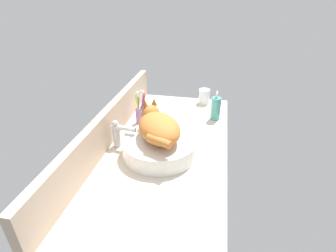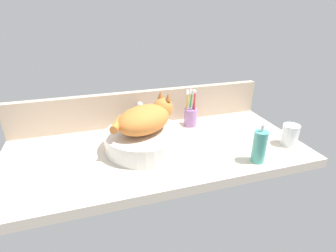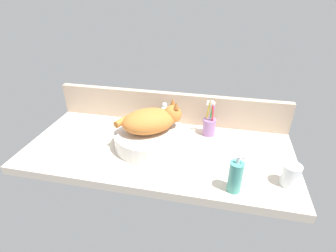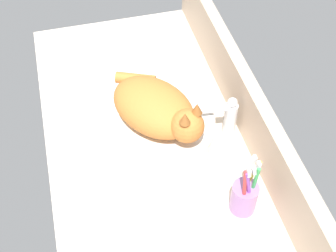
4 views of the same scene
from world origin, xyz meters
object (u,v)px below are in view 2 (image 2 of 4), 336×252
soap_dispenser (259,146)px  water_glass (290,136)px  cat (146,118)px  toothbrush_cup (191,116)px  sink_basin (145,140)px  faucet (141,115)px

soap_dispenser → water_glass: size_ratio=1.76×
cat → toothbrush_cup: size_ratio=1.62×
sink_basin → cat: size_ratio=1.11×
cat → faucet: cat is taller
toothbrush_cup → water_glass: toothbrush_cup is taller
faucet → water_glass: (58.94, -35.48, -3.30)cm
toothbrush_cup → faucet: bearing=171.3°
cat → water_glass: size_ratio=3.26×
cat → soap_dispenser: cat is taller
faucet → sink_basin: bearing=-97.2°
sink_basin → faucet: 20.58cm
sink_basin → water_glass: (61.48, -15.33, 0.06)cm
cat → toothbrush_cup: cat is taller
faucet → water_glass: bearing=-31.0°
sink_basin → faucet: size_ratio=2.47×
soap_dispenser → toothbrush_cup: (-12.71, 39.57, -1.41)cm
faucet → soap_dispenser: soap_dispenser is taller
faucet → soap_dispenser: (37.61, -43.37, -0.66)cm
cat → faucet: (1.43, 19.35, -6.34)cm
faucet → soap_dispenser: bearing=-49.1°
faucet → soap_dispenser: 57.41cm
soap_dispenser → water_glass: soap_dispenser is taller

